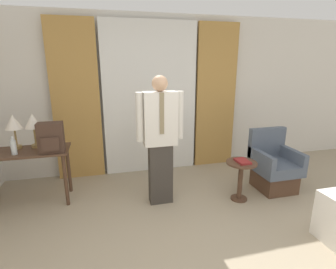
# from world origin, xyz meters

# --- Properties ---
(wall_back) EXTENTS (10.00, 0.06, 2.70)m
(wall_back) POSITION_xyz_m (0.00, 2.82, 1.35)
(wall_back) COLOR silver
(wall_back) RESTS_ON ground_plane
(curtain_sheer_center) EXTENTS (1.61, 0.06, 2.58)m
(curtain_sheer_center) POSITION_xyz_m (0.00, 2.69, 1.29)
(curtain_sheer_center) COLOR white
(curtain_sheer_center) RESTS_ON ground_plane
(curtain_drape_left) EXTENTS (0.75, 0.06, 2.58)m
(curtain_drape_left) POSITION_xyz_m (-1.22, 2.69, 1.29)
(curtain_drape_left) COLOR #B28442
(curtain_drape_left) RESTS_ON ground_plane
(curtain_drape_right) EXTENTS (0.75, 0.06, 2.58)m
(curtain_drape_right) POSITION_xyz_m (1.22, 2.69, 1.29)
(curtain_drape_right) COLOR #B28442
(curtain_drape_right) RESTS_ON ground_plane
(desk) EXTENTS (1.13, 0.53, 0.77)m
(desk) POSITION_xyz_m (-1.87, 1.95, 0.64)
(desk) COLOR #4C3323
(desk) RESTS_ON ground_plane
(table_lamp_left) EXTENTS (0.22, 0.22, 0.48)m
(table_lamp_left) POSITION_xyz_m (-1.99, 2.09, 1.12)
(table_lamp_left) COLOR #9E7F47
(table_lamp_left) RESTS_ON desk
(table_lamp_right) EXTENTS (0.22, 0.22, 0.48)m
(table_lamp_right) POSITION_xyz_m (-1.75, 2.09, 1.12)
(table_lamp_right) COLOR #9E7F47
(table_lamp_right) RESTS_ON desk
(bottle_near_edge) EXTENTS (0.07, 0.07, 0.24)m
(bottle_near_edge) POSITION_xyz_m (-1.96, 1.83, 0.87)
(bottle_near_edge) COLOR silver
(bottle_near_edge) RESTS_ON desk
(backpack) EXTENTS (0.32, 0.21, 0.40)m
(backpack) POSITION_xyz_m (-1.50, 1.81, 0.96)
(backpack) COLOR #422D23
(backpack) RESTS_ON desk
(person) EXTENTS (0.63, 0.21, 1.76)m
(person) POSITION_xyz_m (-0.10, 1.52, 0.96)
(person) COLOR #38332D
(person) RESTS_ON ground_plane
(armchair) EXTENTS (0.61, 0.63, 0.92)m
(armchair) POSITION_xyz_m (1.69, 1.48, 0.34)
(armchair) COLOR #4C3323
(armchair) RESTS_ON ground_plane
(side_table) EXTENTS (0.43, 0.43, 0.58)m
(side_table) POSITION_xyz_m (1.01, 1.29, 0.39)
(side_table) COLOR #4C3323
(side_table) RESTS_ON ground_plane
(book) EXTENTS (0.16, 0.23, 0.03)m
(book) POSITION_xyz_m (1.02, 1.28, 0.59)
(book) COLOR maroon
(book) RESTS_ON side_table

